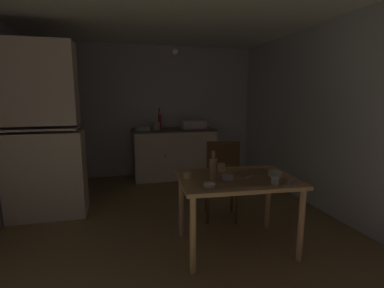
{
  "coord_description": "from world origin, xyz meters",
  "views": [
    {
      "loc": [
        -0.6,
        -3.34,
        1.52
      ],
      "look_at": [
        0.27,
        0.04,
        0.93
      ],
      "focal_mm": 26.45,
      "sensor_mm": 36.0,
      "label": 1
    }
  ],
  "objects": [
    {
      "name": "ground_plane",
      "position": [
        0.0,
        0.0,
        0.0
      ],
      "size": [
        5.24,
        5.24,
        0.0
      ],
      "primitive_type": "plane",
      "color": "olive"
    },
    {
      "name": "wall_back",
      "position": [
        0.0,
        2.17,
        1.23
      ],
      "size": [
        4.08,
        0.1,
        2.46
      ],
      "primitive_type": "cube",
      "color": "silver",
      "rests_on": "ground"
    },
    {
      "name": "wall_right",
      "position": [
        2.04,
        0.0,
        1.23
      ],
      "size": [
        0.1,
        4.34,
        2.46
      ],
      "primitive_type": "cube",
      "color": "silver",
      "rests_on": "ground"
    },
    {
      "name": "ceiling_slab",
      "position": [
        0.0,
        0.0,
        2.51
      ],
      "size": [
        4.08,
        4.34,
        0.1
      ],
      "primitive_type": "cube",
      "color": "white"
    },
    {
      "name": "hutch_cabinet",
      "position": [
        -1.52,
        0.47,
        1.02
      ],
      "size": [
        0.91,
        0.48,
        2.17
      ],
      "color": "beige",
      "rests_on": "ground"
    },
    {
      "name": "counter_cabinet",
      "position": [
        0.38,
        1.8,
        0.46
      ],
      "size": [
        1.51,
        0.64,
        0.92
      ],
      "color": "beige",
      "rests_on": "ground"
    },
    {
      "name": "sink_basin",
      "position": [
        0.75,
        1.8,
        0.99
      ],
      "size": [
        0.44,
        0.34,
        0.15
      ],
      "color": "white",
      "rests_on": "counter_cabinet"
    },
    {
      "name": "hand_pump",
      "position": [
        0.13,
        1.85,
        1.09
      ],
      "size": [
        0.05,
        0.27,
        0.39
      ],
      "color": "#B21E19",
      "rests_on": "counter_cabinet"
    },
    {
      "name": "mixing_bowl_counter",
      "position": [
        -0.19,
        1.75,
        0.95
      ],
      "size": [
        0.28,
        0.28,
        0.07
      ],
      "primitive_type": "cylinder",
      "color": "#ADD1C1",
      "rests_on": "counter_cabinet"
    },
    {
      "name": "stoneware_crock",
      "position": [
        0.06,
        1.82,
        0.98
      ],
      "size": [
        0.13,
        0.13,
        0.13
      ],
      "primitive_type": "cylinder",
      "color": "beige",
      "rests_on": "counter_cabinet"
    },
    {
      "name": "dining_table",
      "position": [
        0.49,
        -0.87,
        0.64
      ],
      "size": [
        1.18,
        0.88,
        0.74
      ],
      "color": "#A68558",
      "rests_on": "ground"
    },
    {
      "name": "chair_far_side",
      "position": [
        0.57,
        -0.24,
        0.53
      ],
      "size": [
        0.48,
        0.48,
        1.01
      ],
      "color": "#48341B",
      "rests_on": "ground"
    },
    {
      "name": "serving_bowl_wide",
      "position": [
        0.88,
        -0.92,
        0.76
      ],
      "size": [
        0.13,
        0.13,
        0.05
      ],
      "primitive_type": "cylinder",
      "color": "#ADD1C1",
      "rests_on": "dining_table"
    },
    {
      "name": "soup_bowl_small",
      "position": [
        0.14,
        -1.08,
        0.75
      ],
      "size": [
        0.1,
        0.1,
        0.03
      ],
      "primitive_type": "cylinder",
      "color": "white",
      "rests_on": "dining_table"
    },
    {
      "name": "sauce_dish",
      "position": [
        0.38,
        -0.9,
        0.76
      ],
      "size": [
        0.11,
        0.11,
        0.04
      ],
      "primitive_type": "cylinder",
      "color": "#9EB2C6",
      "rests_on": "dining_table"
    },
    {
      "name": "mug_dark",
      "position": [
        0.73,
        -1.16,
        0.77
      ],
      "size": [
        0.07,
        0.07,
        0.07
      ],
      "primitive_type": "cylinder",
      "color": "#ADD1C1",
      "rests_on": "dining_table"
    },
    {
      "name": "teacup_cream",
      "position": [
        0.42,
        -0.62,
        0.78
      ],
      "size": [
        0.08,
        0.08,
        0.08
      ],
      "primitive_type": "cylinder",
      "color": "tan",
      "rests_on": "dining_table"
    },
    {
      "name": "teacup_mint",
      "position": [
        0.02,
        -0.76,
        0.77
      ],
      "size": [
        0.08,
        0.08,
        0.06
      ],
      "primitive_type": "cylinder",
      "color": "beige",
      "rests_on": "dining_table"
    },
    {
      "name": "glass_bottle",
      "position": [
        0.24,
        -0.89,
        0.85
      ],
      "size": [
        0.08,
        0.08,
        0.28
      ],
      "color": "olive",
      "rests_on": "dining_table"
    },
    {
      "name": "table_knife",
      "position": [
        0.9,
        -1.16,
        0.74
      ],
      "size": [
        0.18,
        0.14,
        0.0
      ],
      "primitive_type": "cube",
      "rotation": [
        0.0,
        0.0,
        3.77
      ],
      "color": "silver",
      "rests_on": "dining_table"
    },
    {
      "name": "teaspoon_near_bowl",
      "position": [
        0.62,
        -0.88,
        0.74
      ],
      "size": [
        0.13,
        0.11,
        0.0
      ],
      "primitive_type": "cube",
      "rotation": [
        0.0,
        0.0,
        0.71
      ],
      "color": "beige",
      "rests_on": "dining_table"
    },
    {
      "name": "pendant_bulb",
      "position": [
        0.13,
        0.32,
        2.08
      ],
      "size": [
        0.08,
        0.08,
        0.08
      ],
      "primitive_type": "sphere",
      "color": "#F9EFCC"
    }
  ]
}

